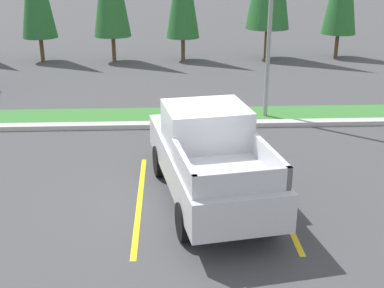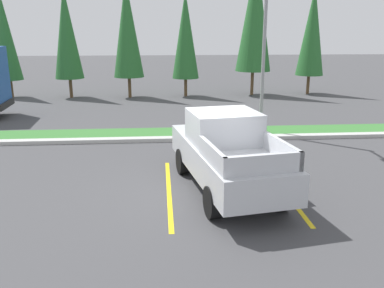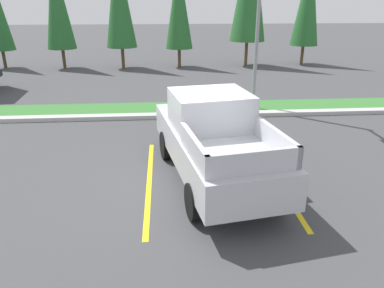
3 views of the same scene
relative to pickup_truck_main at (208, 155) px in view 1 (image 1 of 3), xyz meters
The scene contains 7 objects.
ground_plane 1.20m from the pickup_truck_main, behind, with size 120.00×120.00×0.00m, color #424244.
parking_line_near 1.86m from the pickup_truck_main, behind, with size 0.12×4.80×0.01m, color yellow.
parking_line_far 1.87m from the pickup_truck_main, ahead, with size 0.12×4.80×0.01m, color yellow.
curb_strip 5.19m from the pickup_truck_main, 96.64° to the left, with size 56.00×0.40×0.15m, color #B2B2AD.
grass_median 6.28m from the pickup_truck_main, 95.46° to the left, with size 56.00×1.80×0.06m, color #387533.
pickup_truck_main is the anchor object (origin of this frame).
street_light 6.86m from the pickup_truck_main, 67.44° to the left, with size 0.24×1.49×6.48m.
Camera 1 is at (-0.25, -10.22, 5.15)m, focal length 46.76 mm.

